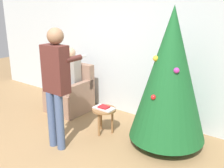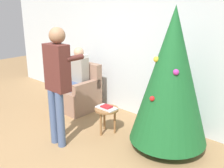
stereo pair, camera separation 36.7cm
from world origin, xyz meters
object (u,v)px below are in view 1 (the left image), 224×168
Objects in this scene: christmas_tree at (170,75)px; armchair at (70,95)px; side_stool at (104,113)px; person_standing at (56,78)px; person_seated at (69,77)px.

christmas_tree is 2.29m from armchair.
christmas_tree is at bearing -2.85° from armchair.
armchair is 2.14× the size of side_stool.
side_stool is at bearing -18.17° from armchair.
side_stool is (1.16, -0.38, 0.04)m from armchair.
side_stool is (0.30, 0.72, -0.70)m from person_standing.
armchair is 1.58m from person_standing.
armchair reaches higher than side_stool.
person_standing is (0.86, -1.10, 0.74)m from armchair.
armchair is at bearing 177.15° from christmas_tree.
person_seated is 2.91× the size of side_stool.
person_standing reaches higher than armchair.
person_standing is at bearing -51.36° from person_seated.
person_seated reaches higher than armchair.
christmas_tree is 2.23× the size of armchair.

